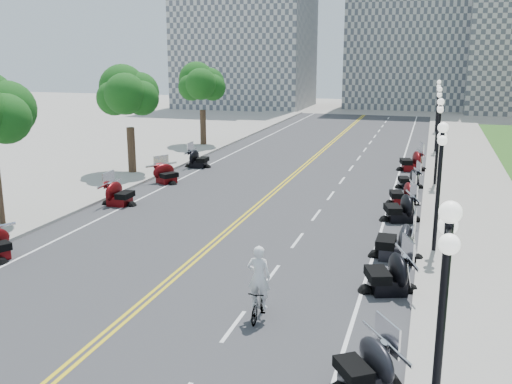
% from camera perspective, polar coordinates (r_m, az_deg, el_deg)
% --- Properties ---
extents(ground, '(160.00, 160.00, 0.00)m').
position_cam_1_polar(ground, '(21.15, -6.90, -7.33)').
color(ground, gray).
extents(road, '(16.00, 90.00, 0.01)m').
position_cam_1_polar(road, '(30.11, 0.81, -0.83)').
color(road, '#333335').
rests_on(road, ground).
extents(centerline_yellow_a, '(0.12, 90.00, 0.00)m').
position_cam_1_polar(centerline_yellow_a, '(30.14, 0.60, -0.79)').
color(centerline_yellow_a, yellow).
rests_on(centerline_yellow_a, road).
extents(centerline_yellow_b, '(0.12, 90.00, 0.00)m').
position_cam_1_polar(centerline_yellow_b, '(30.08, 1.03, -0.83)').
color(centerline_yellow_b, yellow).
rests_on(centerline_yellow_b, road).
extents(edge_line_north, '(0.12, 90.00, 0.00)m').
position_cam_1_polar(edge_line_north, '(29.03, 13.03, -1.72)').
color(edge_line_north, white).
rests_on(edge_line_north, road).
extents(edge_line_south, '(0.12, 90.00, 0.00)m').
position_cam_1_polar(edge_line_south, '(32.44, -10.10, 0.04)').
color(edge_line_south, white).
rests_on(edge_line_south, road).
extents(lane_dash_5, '(0.12, 2.00, 0.00)m').
position_cam_1_polar(lane_dash_5, '(16.65, -2.26, -13.25)').
color(lane_dash_5, white).
rests_on(lane_dash_5, road).
extents(lane_dash_6, '(0.12, 2.00, 0.00)m').
position_cam_1_polar(lane_dash_6, '(20.12, 1.55, -8.32)').
color(lane_dash_6, white).
rests_on(lane_dash_6, road).
extents(lane_dash_7, '(0.12, 2.00, 0.00)m').
position_cam_1_polar(lane_dash_7, '(23.77, 4.16, -4.84)').
color(lane_dash_7, white).
rests_on(lane_dash_7, road).
extents(lane_dash_8, '(0.12, 2.00, 0.00)m').
position_cam_1_polar(lane_dash_8, '(27.51, 6.05, -2.30)').
color(lane_dash_8, white).
rests_on(lane_dash_8, road).
extents(lane_dash_9, '(0.12, 2.00, 0.00)m').
position_cam_1_polar(lane_dash_9, '(31.31, 7.48, -0.36)').
color(lane_dash_9, white).
rests_on(lane_dash_9, road).
extents(lane_dash_10, '(0.12, 2.00, 0.00)m').
position_cam_1_polar(lane_dash_10, '(35.16, 8.60, 1.15)').
color(lane_dash_10, white).
rests_on(lane_dash_10, road).
extents(lane_dash_11, '(0.12, 2.00, 0.00)m').
position_cam_1_polar(lane_dash_11, '(39.04, 9.49, 2.37)').
color(lane_dash_11, white).
rests_on(lane_dash_11, road).
extents(lane_dash_12, '(0.12, 2.00, 0.00)m').
position_cam_1_polar(lane_dash_12, '(42.94, 10.23, 3.36)').
color(lane_dash_12, white).
rests_on(lane_dash_12, road).
extents(lane_dash_13, '(0.12, 2.00, 0.00)m').
position_cam_1_polar(lane_dash_13, '(46.86, 10.84, 4.19)').
color(lane_dash_13, white).
rests_on(lane_dash_13, road).
extents(lane_dash_14, '(0.12, 2.00, 0.00)m').
position_cam_1_polar(lane_dash_14, '(50.79, 11.36, 4.89)').
color(lane_dash_14, white).
rests_on(lane_dash_14, road).
extents(lane_dash_15, '(0.12, 2.00, 0.00)m').
position_cam_1_polar(lane_dash_15, '(54.73, 11.81, 5.48)').
color(lane_dash_15, white).
rests_on(lane_dash_15, road).
extents(lane_dash_16, '(0.12, 2.00, 0.00)m').
position_cam_1_polar(lane_dash_16, '(58.68, 12.19, 6.00)').
color(lane_dash_16, white).
rests_on(lane_dash_16, road).
extents(lane_dash_17, '(0.12, 2.00, 0.00)m').
position_cam_1_polar(lane_dash_17, '(62.64, 12.53, 6.45)').
color(lane_dash_17, white).
rests_on(lane_dash_17, road).
extents(lane_dash_18, '(0.12, 2.00, 0.00)m').
position_cam_1_polar(lane_dash_18, '(66.60, 12.83, 6.85)').
color(lane_dash_18, white).
rests_on(lane_dash_18, road).
extents(lane_dash_19, '(0.12, 2.00, 0.00)m').
position_cam_1_polar(lane_dash_19, '(70.56, 13.10, 7.20)').
color(lane_dash_19, white).
rests_on(lane_dash_19, road).
extents(sidewalk_north, '(5.00, 90.00, 0.15)m').
position_cam_1_polar(sidewalk_north, '(29.06, 21.12, -2.16)').
color(sidewalk_north, '#9E9991').
rests_on(sidewalk_north, ground).
extents(sidewalk_south, '(5.00, 90.00, 0.15)m').
position_cam_1_polar(sidewalk_south, '(34.47, -16.18, 0.61)').
color(sidewalk_south, '#9E9991').
rests_on(sidewalk_south, ground).
extents(distant_block_a, '(18.00, 14.00, 26.00)m').
position_cam_1_polar(distant_block_a, '(84.33, -1.03, 17.39)').
color(distant_block_a, gray).
rests_on(distant_block_a, ground).
extents(street_lamp_1, '(0.50, 1.20, 4.90)m').
position_cam_1_polar(street_lamp_1, '(11.15, 17.94, -13.39)').
color(street_lamp_1, black).
rests_on(street_lamp_1, sidewalk_north).
extents(street_lamp_2, '(0.50, 1.20, 4.90)m').
position_cam_1_polar(street_lamp_2, '(22.54, 17.77, 0.33)').
color(street_lamp_2, black).
rests_on(street_lamp_2, sidewalk_north).
extents(street_lamp_3, '(0.50, 1.20, 4.90)m').
position_cam_1_polar(street_lamp_3, '(34.34, 17.72, 4.75)').
color(street_lamp_3, black).
rests_on(street_lamp_3, sidewalk_north).
extents(street_lamp_4, '(0.50, 1.20, 4.90)m').
position_cam_1_polar(street_lamp_4, '(46.25, 17.69, 6.90)').
color(street_lamp_4, black).
rests_on(street_lamp_4, sidewalk_north).
extents(street_lamp_5, '(0.50, 1.20, 4.90)m').
position_cam_1_polar(street_lamp_5, '(58.19, 17.67, 8.17)').
color(street_lamp_5, black).
rests_on(street_lamp_5, sidewalk_north).
extents(tree_3, '(4.80, 4.80, 9.20)m').
position_cam_1_polar(tree_3, '(36.89, -12.60, 9.01)').
color(tree_3, '#235619').
rests_on(tree_3, sidewalk_south).
extents(tree_4, '(4.80, 4.80, 9.20)m').
position_cam_1_polar(tree_4, '(47.67, -5.40, 10.26)').
color(tree_4, '#235619').
rests_on(tree_4, sidewalk_south).
extents(motorcycle_n_4, '(2.61, 2.61, 1.31)m').
position_cam_1_polar(motorcycle_n_4, '(13.88, 10.87, -16.35)').
color(motorcycle_n_4, black).
rests_on(motorcycle_n_4, road).
extents(motorcycle_n_5, '(2.69, 2.69, 1.48)m').
position_cam_1_polar(motorcycle_n_5, '(19.04, 13.08, -7.65)').
color(motorcycle_n_5, black).
rests_on(motorcycle_n_5, road).
extents(motorcycle_n_6, '(2.26, 2.26, 1.56)m').
position_cam_1_polar(motorcycle_n_6, '(22.09, 13.81, -4.57)').
color(motorcycle_n_6, black).
rests_on(motorcycle_n_6, road).
extents(motorcycle_n_7, '(2.57, 2.57, 1.45)m').
position_cam_1_polar(motorcycle_n_7, '(27.07, 14.21, -1.35)').
color(motorcycle_n_7, black).
rests_on(motorcycle_n_7, road).
extents(motorcycle_n_8, '(2.25, 2.25, 1.33)m').
position_cam_1_polar(motorcycle_n_8, '(30.09, 14.45, 0.02)').
color(motorcycle_n_8, '#590A0C').
rests_on(motorcycle_n_8, road).
extents(motorcycle_n_9, '(2.16, 2.16, 1.24)m').
position_cam_1_polar(motorcycle_n_9, '(33.89, 15.07, 1.42)').
color(motorcycle_n_9, black).
rests_on(motorcycle_n_9, road).
extents(motorcycle_n_10, '(2.57, 2.57, 1.51)m').
position_cam_1_polar(motorcycle_n_10, '(38.98, 15.29, 3.16)').
color(motorcycle_n_10, '#590A0C').
rests_on(motorcycle_n_10, road).
extents(motorcycle_s_7, '(2.03, 2.03, 1.39)m').
position_cam_1_polar(motorcycle_s_7, '(29.82, -13.52, 0.01)').
color(motorcycle_s_7, '#590A0C').
rests_on(motorcycle_s_7, road).
extents(motorcycle_s_8, '(2.55, 2.55, 1.30)m').
position_cam_1_polar(motorcycle_s_8, '(34.41, -8.96, 1.96)').
color(motorcycle_s_8, '#590A0C').
rests_on(motorcycle_s_8, road).
extents(motorcycle_s_9, '(2.04, 2.04, 1.37)m').
position_cam_1_polar(motorcycle_s_9, '(38.93, -5.79, 3.46)').
color(motorcycle_s_9, black).
rests_on(motorcycle_s_9, road).
extents(bicycle, '(0.51, 1.61, 0.96)m').
position_cam_1_polar(bicycle, '(16.88, 0.28, -11.07)').
color(bicycle, '#A51414').
rests_on(bicycle, road).
extents(cyclist_rider, '(0.69, 0.45, 1.90)m').
position_cam_1_polar(cyclist_rider, '(16.34, 0.28, -6.52)').
color(cyclist_rider, silver).
rests_on(cyclist_rider, bicycle).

